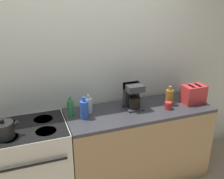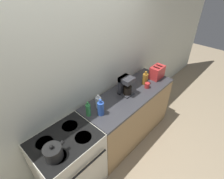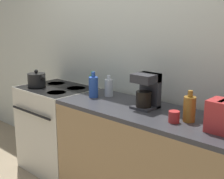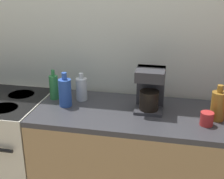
{
  "view_description": "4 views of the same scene",
  "coord_description": "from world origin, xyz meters",
  "px_view_note": "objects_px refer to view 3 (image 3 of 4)",
  "views": [
    {
      "loc": [
        -0.57,
        -1.97,
        2.14
      ],
      "look_at": [
        0.28,
        0.37,
        1.18
      ],
      "focal_mm": 40.0,
      "sensor_mm": 36.0,
      "label": 1
    },
    {
      "loc": [
        -1.2,
        -0.96,
        2.53
      ],
      "look_at": [
        0.27,
        0.39,
        1.12
      ],
      "focal_mm": 28.0,
      "sensor_mm": 36.0,
      "label": 2
    },
    {
      "loc": [
        2.01,
        -1.67,
        1.68
      ],
      "look_at": [
        0.16,
        0.33,
        1.03
      ],
      "focal_mm": 50.0,
      "sensor_mm": 36.0,
      "label": 3
    },
    {
      "loc": [
        0.68,
        -1.58,
        1.81
      ],
      "look_at": [
        0.27,
        0.34,
        1.06
      ],
      "focal_mm": 50.0,
      "sensor_mm": 36.0,
      "label": 4
    }
  ],
  "objects_px": {
    "bottle_amber": "(189,109)",
    "cup_red": "(174,117)",
    "bottle_clear": "(109,87)",
    "bottle_blue": "(93,87)",
    "stove": "(58,127)",
    "bottle_green": "(92,84)",
    "kettle": "(37,80)",
    "coffee_maker": "(147,90)"
  },
  "relations": [
    {
      "from": "stove",
      "to": "bottle_blue",
      "type": "distance_m",
      "value": 0.8
    },
    {
      "from": "bottle_clear",
      "to": "coffee_maker",
      "type": "bearing_deg",
      "value": -7.64
    },
    {
      "from": "kettle",
      "to": "bottle_green",
      "type": "height_order",
      "value": "bottle_green"
    },
    {
      "from": "coffee_maker",
      "to": "bottle_green",
      "type": "bearing_deg",
      "value": 176.42
    },
    {
      "from": "bottle_blue",
      "to": "bottle_green",
      "type": "height_order",
      "value": "bottle_blue"
    },
    {
      "from": "bottle_green",
      "to": "cup_red",
      "type": "height_order",
      "value": "bottle_green"
    },
    {
      "from": "kettle",
      "to": "bottle_clear",
      "type": "relative_size",
      "value": 1.18
    },
    {
      "from": "bottle_amber",
      "to": "cup_red",
      "type": "height_order",
      "value": "bottle_amber"
    },
    {
      "from": "bottle_blue",
      "to": "bottle_clear",
      "type": "height_order",
      "value": "bottle_blue"
    },
    {
      "from": "coffee_maker",
      "to": "bottle_blue",
      "type": "height_order",
      "value": "coffee_maker"
    },
    {
      "from": "bottle_amber",
      "to": "bottle_blue",
      "type": "bearing_deg",
      "value": 179.51
    },
    {
      "from": "bottle_green",
      "to": "bottle_amber",
      "type": "bearing_deg",
      "value": -5.66
    },
    {
      "from": "coffee_maker",
      "to": "bottle_clear",
      "type": "xyz_separation_m",
      "value": [
        -0.5,
        0.07,
        -0.07
      ]
    },
    {
      "from": "cup_red",
      "to": "coffee_maker",
      "type": "bearing_deg",
      "value": 156.12
    },
    {
      "from": "kettle",
      "to": "bottle_amber",
      "type": "xyz_separation_m",
      "value": [
        1.78,
        0.1,
        0.02
      ]
    },
    {
      "from": "bottle_green",
      "to": "bottle_clear",
      "type": "distance_m",
      "value": 0.2
    },
    {
      "from": "bottle_clear",
      "to": "bottle_blue",
      "type": "bearing_deg",
      "value": -121.97
    },
    {
      "from": "bottle_blue",
      "to": "cup_red",
      "type": "bearing_deg",
      "value": -6.15
    },
    {
      "from": "kettle",
      "to": "bottle_amber",
      "type": "relative_size",
      "value": 1.04
    },
    {
      "from": "kettle",
      "to": "cup_red",
      "type": "xyz_separation_m",
      "value": [
        1.71,
        0.01,
        -0.03
      ]
    },
    {
      "from": "bottle_blue",
      "to": "bottle_amber",
      "type": "bearing_deg",
      "value": -0.49
    },
    {
      "from": "kettle",
      "to": "bottle_blue",
      "type": "relative_size",
      "value": 1.0
    },
    {
      "from": "stove",
      "to": "bottle_clear",
      "type": "bearing_deg",
      "value": 10.46
    },
    {
      "from": "kettle",
      "to": "cup_red",
      "type": "height_order",
      "value": "kettle"
    },
    {
      "from": "stove",
      "to": "cup_red",
      "type": "bearing_deg",
      "value": -3.99
    },
    {
      "from": "bottle_blue",
      "to": "bottle_green",
      "type": "xyz_separation_m",
      "value": [
        -0.12,
        0.1,
        -0.01
      ]
    },
    {
      "from": "stove",
      "to": "bottle_green",
      "type": "xyz_separation_m",
      "value": [
        0.45,
        0.1,
        0.54
      ]
    },
    {
      "from": "kettle",
      "to": "cup_red",
      "type": "distance_m",
      "value": 1.71
    },
    {
      "from": "kettle",
      "to": "bottle_clear",
      "type": "distance_m",
      "value": 0.88
    },
    {
      "from": "stove",
      "to": "coffee_maker",
      "type": "distance_m",
      "value": 1.3
    },
    {
      "from": "kettle",
      "to": "bottle_amber",
      "type": "height_order",
      "value": "bottle_amber"
    },
    {
      "from": "coffee_maker",
      "to": "bottle_clear",
      "type": "distance_m",
      "value": 0.5
    },
    {
      "from": "bottle_blue",
      "to": "bottle_clear",
      "type": "distance_m",
      "value": 0.15
    },
    {
      "from": "coffee_maker",
      "to": "bottle_clear",
      "type": "relative_size",
      "value": 1.44
    },
    {
      "from": "bottle_blue",
      "to": "cup_red",
      "type": "distance_m",
      "value": 0.94
    },
    {
      "from": "bottle_clear",
      "to": "bottle_amber",
      "type": "distance_m",
      "value": 0.94
    },
    {
      "from": "bottle_green",
      "to": "bottle_clear",
      "type": "xyz_separation_m",
      "value": [
        0.2,
        0.02,
        -0.01
      ]
    },
    {
      "from": "coffee_maker",
      "to": "bottle_amber",
      "type": "relative_size",
      "value": 1.26
    },
    {
      "from": "bottle_clear",
      "to": "cup_red",
      "type": "height_order",
      "value": "bottle_clear"
    },
    {
      "from": "bottle_blue",
      "to": "bottle_green",
      "type": "relative_size",
      "value": 1.09
    },
    {
      "from": "bottle_blue",
      "to": "bottle_amber",
      "type": "xyz_separation_m",
      "value": [
        1.01,
        -0.01,
        -0.0
      ]
    },
    {
      "from": "stove",
      "to": "bottle_green",
      "type": "distance_m",
      "value": 0.72
    }
  ]
}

